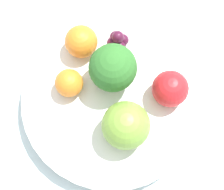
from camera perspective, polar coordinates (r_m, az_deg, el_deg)
ground_plane at (r=0.52m, az=0.00°, el=-1.93°), size 6.00×6.00×0.00m
table_surface at (r=0.51m, az=0.00°, el=-1.62°), size 1.20×1.20×0.02m
bowl at (r=0.49m, az=0.00°, el=-0.85°), size 0.23×0.23×0.03m
broccoli at (r=0.45m, az=0.13°, el=4.13°), size 0.06×0.06×0.07m
apple_red at (r=0.44m, az=2.13°, el=-4.65°), size 0.06×0.06×0.06m
apple_green at (r=0.46m, az=8.86°, el=0.95°), size 0.05×0.05×0.05m
orange_front at (r=0.48m, az=-4.70°, el=8.11°), size 0.04×0.04×0.04m
orange_back at (r=0.47m, az=-6.56°, el=1.84°), size 0.04×0.04×0.04m
grape_cluster at (r=0.50m, az=0.87°, el=8.30°), size 0.03×0.03×0.03m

